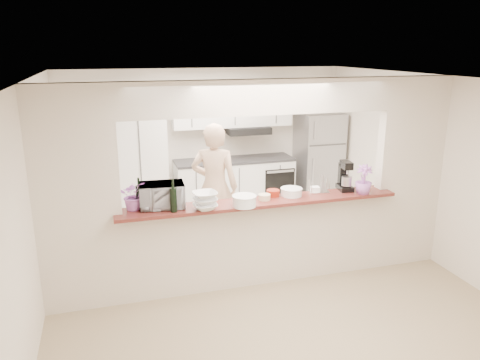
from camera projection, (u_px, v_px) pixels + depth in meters
name	position (u px, v px, depth m)	size (l,w,h in m)	color
floor	(259.00, 282.00, 5.88)	(6.00, 6.00, 0.00)	tan
tile_overlay	(227.00, 235.00, 7.31)	(5.00, 2.90, 0.01)	silver
partition	(260.00, 167.00, 5.47)	(5.00, 0.15, 2.50)	beige
bar_counter	(259.00, 239.00, 5.72)	(3.40, 0.38, 1.09)	beige
kitchen_cabinets	(199.00, 159.00, 8.07)	(3.15, 0.62, 2.25)	silver
refrigerator	(318.00, 159.00, 8.65)	(0.75, 0.70, 1.70)	#9C9CA0
flower_left	(134.00, 195.00, 5.18)	(0.31, 0.26, 0.34)	#CB6BBA
wine_bottle_a	(173.00, 199.00, 5.12)	(0.07, 0.07, 0.37)	black
wine_bottle_b	(139.00, 197.00, 5.23)	(0.07, 0.07, 0.36)	black
toaster_oven	(162.00, 195.00, 5.28)	(0.50, 0.34, 0.28)	#B8B8BD
serving_bowls	(205.00, 201.00, 5.21)	(0.27, 0.27, 0.20)	white
plate_stack_a	(244.00, 201.00, 5.32)	(0.28, 0.28, 0.13)	white
plate_stack_b	(291.00, 192.00, 5.71)	(0.27, 0.27, 0.09)	white
red_bowl	(273.00, 193.00, 5.70)	(0.16, 0.16, 0.07)	maroon
tan_bowl	(264.00, 197.00, 5.56)	(0.14, 0.14, 0.07)	beige
utensil_caddy	(319.00, 185.00, 5.82)	(0.27, 0.18, 0.23)	silver
stand_mixer	(345.00, 177.00, 5.91)	(0.20, 0.28, 0.38)	black
flower_right	(364.00, 180.00, 5.75)	(0.20, 0.20, 0.36)	#BC6CCA
person	(215.00, 188.00, 6.65)	(0.67, 0.44, 1.83)	tan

